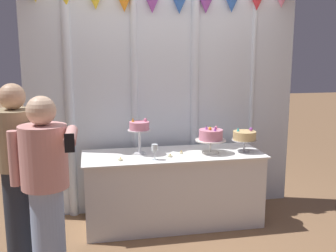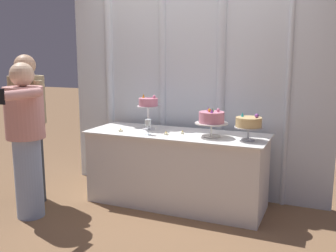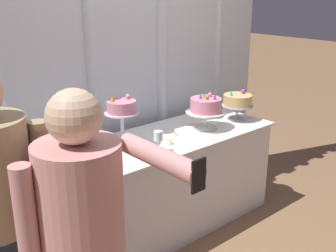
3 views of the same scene
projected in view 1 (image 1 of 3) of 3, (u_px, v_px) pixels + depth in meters
The scene contains 12 objects.
ground_plane at pixel (175, 227), 4.09m from camera, with size 24.00×24.00×0.00m, color #846042.
draped_curtain at pixel (162, 85), 4.34m from camera, with size 3.01×0.16×2.70m.
cake_table at pixel (173, 189), 4.12m from camera, with size 1.85×0.66×0.76m.
cake_display_leftmost at pixel (139, 128), 3.98m from camera, with size 0.24×0.24×0.38m.
cake_display_center at pixel (211, 136), 4.04m from camera, with size 0.32×0.32×0.29m.
cake_display_rightmost at pixel (244, 136), 4.09m from camera, with size 0.26×0.26×0.26m.
wine_glass at pixel (155, 148), 3.79m from camera, with size 0.06×0.06×0.15m.
tealight_far_left at pixel (120, 160), 3.78m from camera, with size 0.05×0.05×0.03m.
tealight_near_left at pixel (170, 156), 3.91m from camera, with size 0.05×0.05×0.03m.
tealight_near_right at pixel (181, 153), 4.03m from camera, with size 0.04×0.04×0.03m.
guest_man_dark_suit at pixel (17, 169), 3.24m from camera, with size 0.51×0.45×1.55m.
guest_girl_blue_dress at pixel (45, 184), 2.99m from camera, with size 0.52×0.67×1.48m.
Camera 1 is at (-0.82, -3.74, 1.79)m, focal length 42.03 mm.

